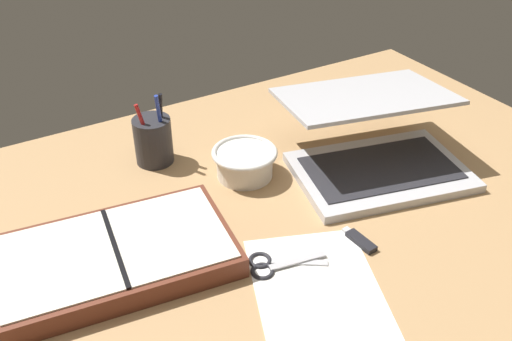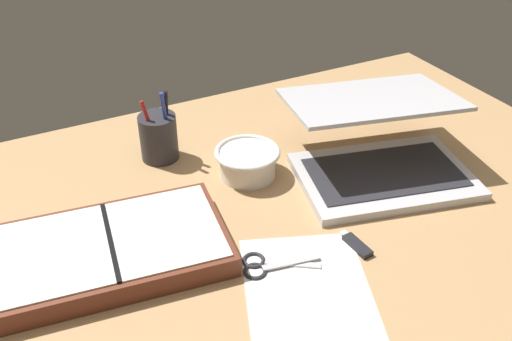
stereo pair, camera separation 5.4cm
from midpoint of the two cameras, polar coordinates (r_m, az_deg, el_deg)
name	(u,v)px [view 1 (the left image)]	position (r cm, az deg, el deg)	size (l,w,h in cm)	color
desk_top	(286,215)	(106.21, 1.54, -4.48)	(140.00, 100.00, 2.00)	tan
laptop	(374,145)	(116.74, 10.45, 2.53)	(40.21, 39.42, 14.89)	#B7B7BC
bowl	(245,162)	(113.21, -2.51, 0.87)	(13.10, 13.10, 5.92)	silver
pen_cup	(153,140)	(119.16, -11.51, 2.99)	(7.79, 7.79, 15.87)	#28282D
planner	(117,256)	(96.53, -15.35, -8.26)	(39.86, 26.65, 4.25)	brown
scissors	(270,265)	(94.11, -0.21, -9.43)	(13.01, 8.67, 0.80)	#B7B7BC
paper_sheet_front	(319,293)	(90.24, 4.55, -12.17)	(19.37, 27.76, 0.16)	white
usb_drive	(360,241)	(99.43, 8.83, -6.98)	(2.42, 7.30, 1.00)	black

